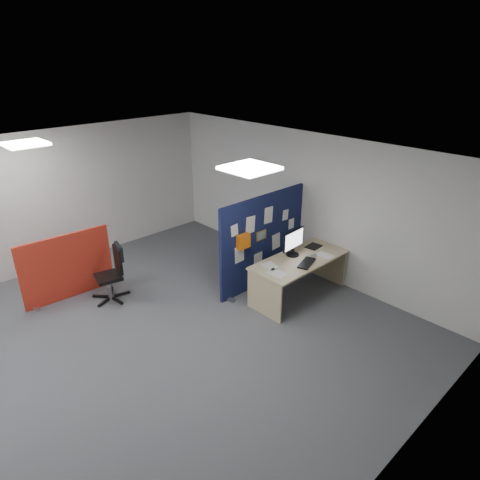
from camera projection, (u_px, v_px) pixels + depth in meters
floor at (93, 372)px, 5.83m from camera, size 9.00×9.00×0.00m
ceiling at (58, 180)px, 4.73m from camera, size 9.00×7.00×0.02m
wall_front at (297, 471)px, 2.97m from camera, size 9.00×0.02×2.70m
wall_right at (305, 203)px, 8.12m from camera, size 0.02×7.00×2.70m
ceiling_lights at (63, 167)px, 5.40m from camera, size 4.10×4.10×0.04m
navy_divider at (263, 241)px, 7.73m from camera, size 2.09×0.30×1.72m
main_desk at (297, 267)px, 7.45m from camera, size 1.81×0.81×0.73m
monitor_main at (293, 242)px, 7.39m from camera, size 0.54×0.22×0.47m
keyboard at (307, 263)px, 7.18m from camera, size 0.48×0.32×0.02m
mouse at (314, 255)px, 7.45m from camera, size 0.10×0.07×0.03m
paper_tray at (314, 246)px, 7.80m from camera, size 0.30×0.25×0.01m
red_divider at (67, 267)px, 7.40m from camera, size 1.57×0.30×1.18m
office_chair at (113, 269)px, 7.37m from camera, size 0.65×0.64×0.98m
desk_papers at (291, 264)px, 7.16m from camera, size 1.33×0.71×0.00m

